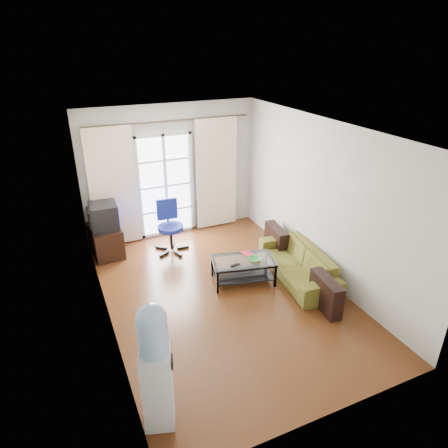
# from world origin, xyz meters

# --- Properties ---
(floor) EXTENTS (5.20, 5.20, 0.00)m
(floor) POSITION_xyz_m (0.00, 0.00, 0.00)
(floor) COLOR #5C3115
(floor) RESTS_ON ground
(ceiling) EXTENTS (5.20, 5.20, 0.00)m
(ceiling) POSITION_xyz_m (0.00, 0.00, 2.70)
(ceiling) COLOR white
(ceiling) RESTS_ON wall_back
(wall_back) EXTENTS (3.60, 0.02, 2.70)m
(wall_back) POSITION_xyz_m (0.00, 2.60, 1.35)
(wall_back) COLOR beige
(wall_back) RESTS_ON floor
(wall_front) EXTENTS (3.60, 0.02, 2.70)m
(wall_front) POSITION_xyz_m (0.00, -2.60, 1.35)
(wall_front) COLOR beige
(wall_front) RESTS_ON floor
(wall_left) EXTENTS (0.02, 5.20, 2.70)m
(wall_left) POSITION_xyz_m (-1.80, 0.00, 1.35)
(wall_left) COLOR beige
(wall_left) RESTS_ON floor
(wall_right) EXTENTS (0.02, 5.20, 2.70)m
(wall_right) POSITION_xyz_m (1.80, 0.00, 1.35)
(wall_right) COLOR beige
(wall_right) RESTS_ON floor
(french_door) EXTENTS (1.16, 0.06, 2.15)m
(french_door) POSITION_xyz_m (-0.15, 2.54, 1.07)
(french_door) COLOR white
(french_door) RESTS_ON wall_back
(curtain_rod) EXTENTS (3.30, 0.04, 0.04)m
(curtain_rod) POSITION_xyz_m (0.00, 2.50, 2.38)
(curtain_rod) COLOR #4C3F2D
(curtain_rod) RESTS_ON wall_back
(curtain_left) EXTENTS (0.90, 0.07, 2.35)m
(curtain_left) POSITION_xyz_m (-1.20, 2.48, 1.20)
(curtain_left) COLOR #FBE9CA
(curtain_left) RESTS_ON curtain_rod
(curtain_right) EXTENTS (0.90, 0.07, 2.35)m
(curtain_right) POSITION_xyz_m (0.95, 2.48, 1.20)
(curtain_right) COLOR #FBE9CA
(curtain_right) RESTS_ON curtain_rod
(radiator) EXTENTS (0.64, 0.12, 0.64)m
(radiator) POSITION_xyz_m (0.80, 2.50, 0.33)
(radiator) COLOR #9A9B9D
(radiator) RESTS_ON floor
(sofa) EXTENTS (2.03, 1.18, 0.54)m
(sofa) POSITION_xyz_m (1.40, -0.06, 0.27)
(sofa) COLOR olive
(sofa) RESTS_ON floor
(coffee_table) EXTENTS (1.15, 0.81, 0.42)m
(coffee_table) POSITION_xyz_m (0.47, 0.21, 0.27)
(coffee_table) COLOR silver
(coffee_table) RESTS_ON floor
(bowl) EXTENTS (0.36, 0.36, 0.05)m
(bowl) POSITION_xyz_m (0.62, 0.11, 0.45)
(bowl) COLOR #359248
(bowl) RESTS_ON coffee_table
(book) EXTENTS (0.22, 0.25, 0.02)m
(book) POSITION_xyz_m (0.54, 0.35, 0.43)
(book) COLOR #AB1E15
(book) RESTS_ON coffee_table
(remote) EXTENTS (0.17, 0.06, 0.02)m
(remote) POSITION_xyz_m (0.26, 0.10, 0.43)
(remote) COLOR black
(remote) RESTS_ON coffee_table
(tv_stand) EXTENTS (0.58, 0.82, 0.58)m
(tv_stand) POSITION_xyz_m (-1.51, 2.15, 0.29)
(tv_stand) COLOR black
(tv_stand) RESTS_ON floor
(crt_tv) EXTENTS (0.55, 0.54, 0.48)m
(crt_tv) POSITION_xyz_m (-1.51, 2.10, 0.82)
(crt_tv) COLOR black
(crt_tv) RESTS_ON tv_stand
(task_chair) EXTENTS (0.74, 0.74, 1.02)m
(task_chair) POSITION_xyz_m (-0.32, 1.79, 0.30)
(task_chair) COLOR black
(task_chair) RESTS_ON floor
(water_cooler) EXTENTS (0.39, 0.39, 1.55)m
(water_cooler) POSITION_xyz_m (-1.60, -1.91, 0.81)
(water_cooler) COLOR white
(water_cooler) RESTS_ON floor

